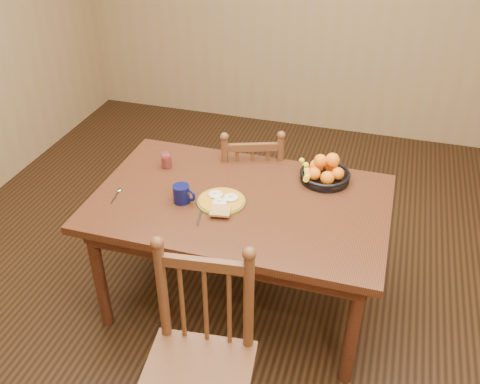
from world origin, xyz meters
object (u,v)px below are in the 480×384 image
(breakfast_plate, at_px, (221,201))
(coffee_mug, at_px, (182,194))
(fruit_bowl, at_px, (324,172))
(chair_near, at_px, (199,365))
(chair_far, at_px, (250,189))
(dining_table, at_px, (240,212))

(breakfast_plate, relative_size, coffee_mug, 2.21)
(breakfast_plate, xyz_separation_m, fruit_bowl, (0.49, 0.39, 0.04))
(breakfast_plate, distance_m, coffee_mug, 0.21)
(chair_near, xyz_separation_m, coffee_mug, (-0.38, 0.80, 0.30))
(chair_far, bearing_deg, breakfast_plate, 70.92)
(dining_table, distance_m, chair_near, 0.93)
(fruit_bowl, bearing_deg, chair_near, -104.29)
(chair_far, relative_size, fruit_bowl, 2.83)
(dining_table, height_order, chair_far, chair_far)
(chair_far, xyz_separation_m, coffee_mug, (-0.20, -0.67, 0.36))
(dining_table, relative_size, fruit_bowl, 4.94)
(dining_table, relative_size, chair_far, 1.75)
(chair_near, relative_size, breakfast_plate, 3.46)
(coffee_mug, bearing_deg, chair_near, -64.68)
(dining_table, xyz_separation_m, breakfast_plate, (-0.09, -0.06, 0.10))
(coffee_mug, relative_size, fruit_bowl, 0.41)
(chair_far, xyz_separation_m, fruit_bowl, (0.50, -0.23, 0.36))
(chair_near, height_order, coffee_mug, chair_near)
(dining_table, height_order, coffee_mug, coffee_mug)
(dining_table, height_order, chair_near, chair_near)
(dining_table, bearing_deg, chair_far, 99.70)
(dining_table, distance_m, breakfast_plate, 0.14)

